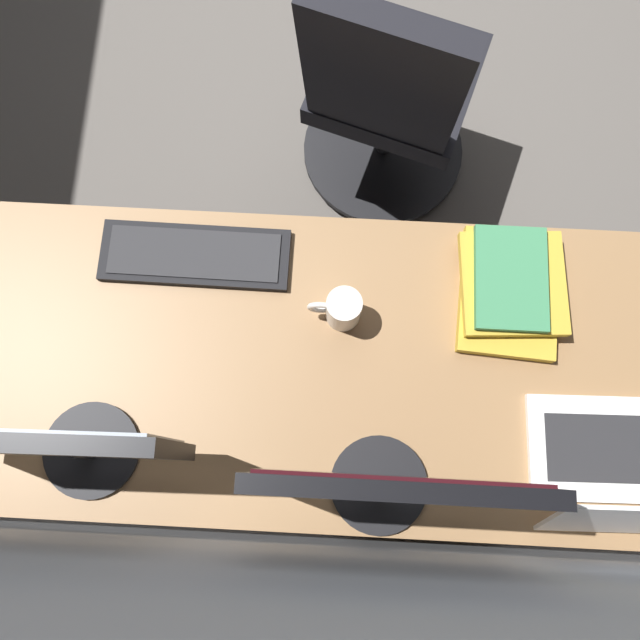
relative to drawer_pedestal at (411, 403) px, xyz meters
The scene contains 9 objects.
desk 0.40m from the drawer_pedestal, ahead, with size 1.96×0.69×0.73m.
drawer_pedestal is the anchor object (origin of this frame).
monitor_primary 0.67m from the drawer_pedestal, 60.72° to the left, with size 0.49×0.20×0.42m.
monitor_secondary 0.96m from the drawer_pedestal, 13.49° to the left, with size 0.47×0.20×0.41m.
laptop_leftmost 0.59m from the drawer_pedestal, 154.59° to the left, with size 0.34×0.28×0.21m.
keyboard_main 0.72m from the drawer_pedestal, 25.66° to the right, with size 0.42×0.14×0.02m.
book_stack_near 0.49m from the drawer_pedestal, 125.16° to the right, with size 0.24×0.30×0.07m.
coffee_mug 0.50m from the drawer_pedestal, 34.10° to the right, with size 0.12×0.08×0.10m.
office_chair 0.86m from the drawer_pedestal, 83.53° to the right, with size 0.56×0.60×0.97m.
Camera 1 is at (0.15, 2.14, 2.07)m, focal length 35.25 mm.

